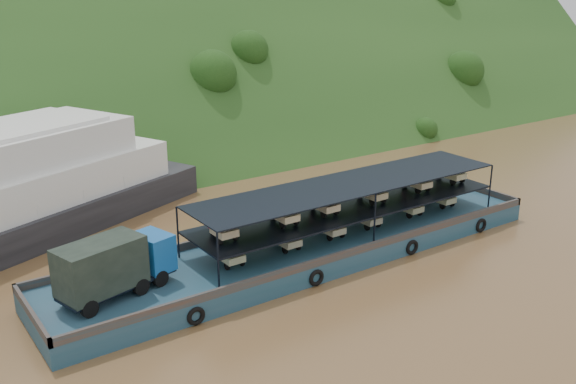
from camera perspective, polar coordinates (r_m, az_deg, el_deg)
ground at (r=45.23m, az=4.27°, el=-4.37°), size 160.00×160.00×0.00m
hillside at (r=75.21m, az=-13.34°, el=4.44°), size 140.00×39.60×39.60m
cargo_barge at (r=41.45m, az=0.70°, el=-4.82°), size 35.00×7.18×4.54m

